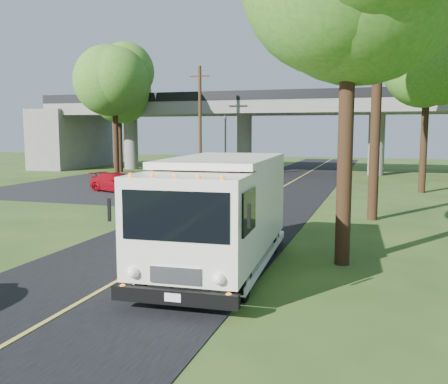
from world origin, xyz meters
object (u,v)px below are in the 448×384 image
at_px(traffic_signal, 225,139).
at_px(pedestrian, 221,178).
at_px(tree_left_lot, 116,80).
at_px(red_sedan, 117,183).
at_px(step_van, 219,210).
at_px(tree_right_far, 432,59).
at_px(tree_left_far, 120,92).
at_px(utility_pole, 200,122).

xyz_separation_m(traffic_signal, pedestrian, (2.20, -8.05, -2.42)).
bearing_deg(tree_left_lot, red_sedan, -60.78).
xyz_separation_m(traffic_signal, step_van, (8.20, -26.70, -1.47)).
distance_m(tree_right_far, step_van, 22.67).
height_order(tree_right_far, red_sedan, tree_right_far).
distance_m(tree_left_lot, pedestrian, 12.87).
height_order(tree_left_far, red_sedan, tree_left_far).
distance_m(utility_pole, tree_right_far, 17.61).
xyz_separation_m(tree_right_far, tree_left_lot, (-23.00, 2.00, -0.40)).
relative_size(traffic_signal, pedestrian, 3.34).
bearing_deg(step_van, tree_right_far, 67.80).
bearing_deg(utility_pole, red_sedan, -102.85).
relative_size(traffic_signal, utility_pole, 0.58).
relative_size(tree_left_far, red_sedan, 2.37).
distance_m(tree_right_far, pedestrian, 15.14).
relative_size(utility_pole, tree_left_lot, 0.86).
bearing_deg(tree_right_far, pedestrian, -171.74).
xyz_separation_m(utility_pole, tree_right_far, (16.71, -4.16, 3.71)).
relative_size(traffic_signal, tree_left_far, 0.53).
height_order(tree_right_far, tree_left_lot, tree_right_far).
bearing_deg(utility_pole, tree_left_lot, -161.03).
bearing_deg(step_van, pedestrian, 104.47).
bearing_deg(tree_right_far, step_van, -108.85).
height_order(red_sedan, pedestrian, pedestrian).
bearing_deg(utility_pole, tree_left_far, 157.57).
height_order(traffic_signal, red_sedan, traffic_signal).
xyz_separation_m(tree_right_far, pedestrian, (-13.01, -1.89, -7.52)).
distance_m(traffic_signal, tree_right_far, 17.18).
distance_m(tree_left_far, step_van, 34.75).
relative_size(tree_right_far, pedestrian, 7.06).
height_order(traffic_signal, tree_right_far, tree_right_far).
xyz_separation_m(tree_left_lot, step_van, (15.99, -22.53, -6.17)).
relative_size(utility_pole, tree_left_far, 0.91).
height_order(tree_right_far, pedestrian, tree_right_far).
xyz_separation_m(tree_left_far, pedestrian, (12.99, -9.89, -6.67)).
bearing_deg(traffic_signal, utility_pole, -126.87).
xyz_separation_m(traffic_signal, tree_left_far, (-10.79, 1.84, 4.25)).
bearing_deg(pedestrian, utility_pole, -61.26).
distance_m(traffic_signal, step_van, 27.97).
xyz_separation_m(traffic_signal, utility_pole, (-1.50, -2.00, 1.40)).
bearing_deg(red_sedan, tree_right_far, -54.20).
distance_m(tree_left_lot, step_van, 28.31).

